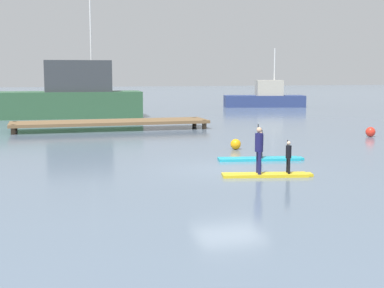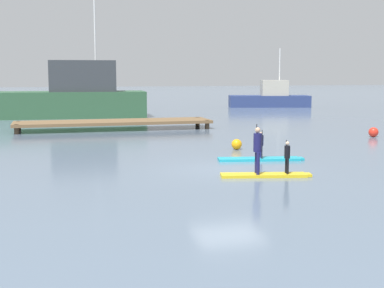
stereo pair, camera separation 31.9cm
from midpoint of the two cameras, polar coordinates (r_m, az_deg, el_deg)
ground_plane at (r=19.86m, az=4.27°, el=-2.63°), size 240.00×240.00×0.00m
paddleboard_near at (r=21.98m, az=7.58°, el=-1.56°), size 3.46×1.27×0.10m
paddler_child_solo at (r=21.88m, az=7.63°, el=0.07°), size 0.21×0.37×1.12m
paddleboard_far at (r=18.57m, az=8.16°, el=-3.23°), size 3.08×1.18×0.10m
paddler_adult at (r=18.38m, az=7.33°, el=-0.34°), size 0.33×0.49×1.65m
paddler_child_front at (r=18.62m, az=10.36°, el=-1.19°), size 0.23×0.38×1.11m
fishing_boat_white_large at (r=43.70m, az=-12.07°, el=4.91°), size 12.01×4.41×9.76m
motor_boat_small_navy at (r=56.47m, az=8.33°, el=4.79°), size 8.46×4.38×5.92m
floating_dock at (r=33.90m, az=-7.89°, el=2.26°), size 11.90×2.84×0.55m
mooring_buoy_near at (r=31.32m, az=18.65°, el=1.18°), size 0.53×0.53×0.53m
mooring_buoy_mid at (r=24.92m, az=5.04°, el=-0.03°), size 0.48×0.48×0.48m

